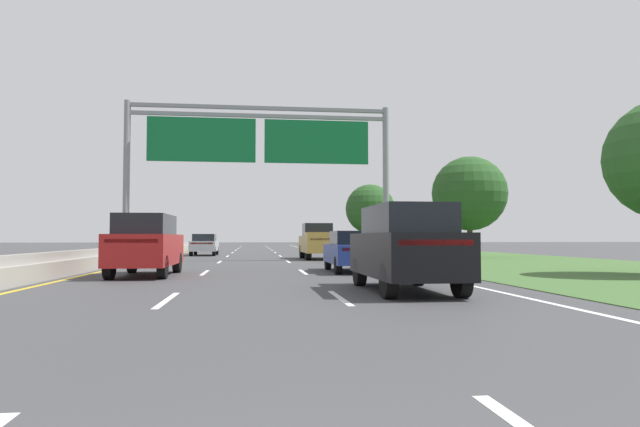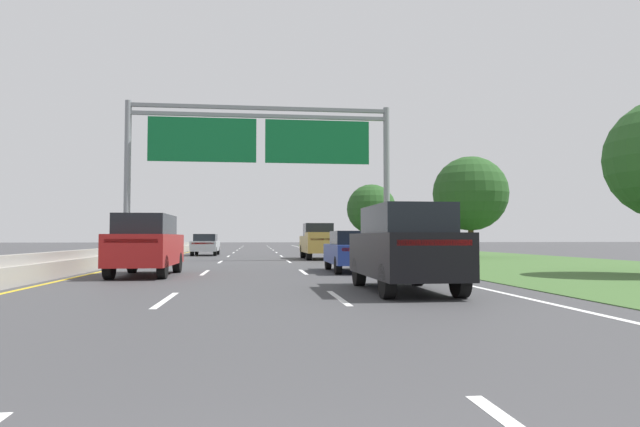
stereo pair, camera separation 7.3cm
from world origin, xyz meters
TOP-DOWN VIEW (x-y plane):
  - ground_plane at (0.00, 35.00)m, footprint 220.00×220.00m
  - lane_striping at (0.00, 34.54)m, footprint 11.96×106.00m
  - grass_verge_right at (13.95, 35.00)m, footprint 14.00×110.00m
  - median_barrier_concrete at (-6.60, 35.00)m, footprint 0.60×110.00m
  - overhead_sign_gantry at (0.30, 29.71)m, footprint 15.06×0.42m
  - pickup_truck_gold at (3.93, 31.85)m, footprint 2.04×5.41m
  - car_blue_right_lane_sedan at (3.80, 19.47)m, footprint 1.87×4.42m
  - car_red_left_lane_suv at (-3.72, 18.06)m, footprint 1.92×4.71m
  - car_silver_left_lane_sedan at (-3.63, 39.65)m, footprint 1.82×4.40m
  - car_black_right_lane_suv at (3.68, 11.72)m, footprint 1.91×4.70m
  - roadside_tree_mid at (14.18, 33.29)m, footprint 4.93×4.93m
  - roadside_tree_far at (10.70, 48.34)m, footprint 4.58×4.58m
  - roadside_tree_distant at (14.03, 65.95)m, footprint 4.90×4.90m

SIDE VIEW (x-z plane):
  - ground_plane at x=0.00m, z-range 0.00..0.00m
  - lane_striping at x=0.00m, z-range 0.00..0.01m
  - grass_verge_right at x=13.95m, z-range 0.00..0.02m
  - median_barrier_concrete at x=-6.60m, z-range -0.07..0.78m
  - car_blue_right_lane_sedan at x=3.80m, z-range 0.03..1.60m
  - car_silver_left_lane_sedan at x=-3.63m, z-range 0.03..1.60m
  - pickup_truck_gold at x=3.93m, z-range -0.03..2.17m
  - car_red_left_lane_suv at x=-3.72m, z-range 0.04..2.15m
  - car_black_right_lane_suv at x=3.68m, z-range 0.04..2.15m
  - roadside_tree_far at x=10.70m, z-range 0.83..7.08m
  - roadside_tree_mid at x=14.18m, z-range 0.88..7.57m
  - roadside_tree_distant at x=14.03m, z-range 1.02..7.99m
  - overhead_sign_gantry at x=0.30m, z-range 1.92..10.88m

